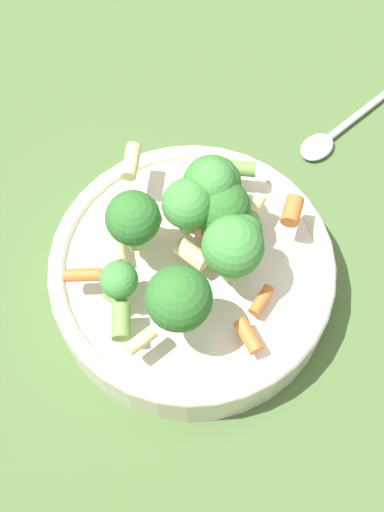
# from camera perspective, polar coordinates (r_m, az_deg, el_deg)

# --- Properties ---
(ground_plane) EXTENTS (3.00, 3.00, 0.00)m
(ground_plane) POSITION_cam_1_polar(r_m,az_deg,el_deg) (0.61, -0.00, -2.50)
(ground_plane) COLOR #4C6B38
(bowl) EXTENTS (0.23, 0.23, 0.05)m
(bowl) POSITION_cam_1_polar(r_m,az_deg,el_deg) (0.58, -0.00, -1.45)
(bowl) COLOR silver
(bowl) RESTS_ON ground_plane
(pasta_salad) EXTENTS (0.19, 0.18, 0.08)m
(pasta_salad) POSITION_cam_1_polar(r_m,az_deg,el_deg) (0.53, 0.35, 2.12)
(pasta_salad) COLOR #8CB766
(pasta_salad) RESTS_ON bowl
(spoon) EXTENTS (0.16, 0.11, 0.01)m
(spoon) POSITION_cam_1_polar(r_m,az_deg,el_deg) (0.70, 12.11, 10.17)
(spoon) COLOR silver
(spoon) RESTS_ON ground_plane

